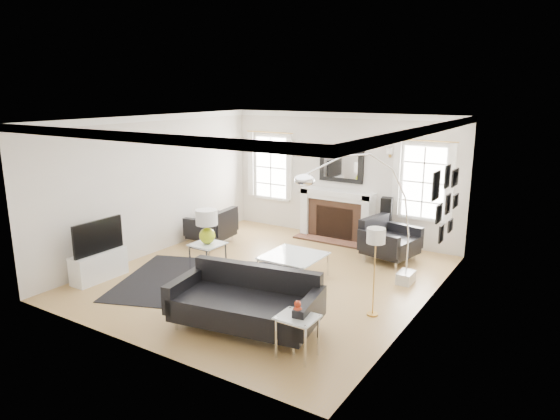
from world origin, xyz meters
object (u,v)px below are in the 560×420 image
Objects in this scene: sofa at (247,303)px; armchair_right at (387,241)px; fireplace at (337,215)px; gourd_lamp at (207,224)px; coffee_table at (294,257)px; arc_floor_lamp at (358,214)px; armchair_left at (214,227)px.

armchair_right is (0.63, 3.84, 0.01)m from sofa.
fireplace is 4.66m from sofa.
sofa is 2.30m from gourd_lamp.
armchair_right is (1.48, -0.74, -0.16)m from fireplace.
fireplace is at bearing 73.63° from gourd_lamp.
armchair_right is 1.87× the size of gourd_lamp.
gourd_lamp reaches higher than coffee_table.
gourd_lamp reaches higher than sofa.
armchair_right is 0.49× the size of arc_floor_lamp.
gourd_lamp is (-2.44, -2.54, 0.57)m from armchair_right.
arc_floor_lamp is (3.65, -0.63, 0.92)m from armchair_left.
sofa is at bearing -78.38° from coffee_table.
fireplace is at bearing 153.25° from armchair_right.
sofa is 2.15× the size of armchair_left.
arc_floor_lamp reaches higher than coffee_table.
armchair_right is at bearing 60.99° from coffee_table.
fireplace is 3.45m from gourd_lamp.
gourd_lamp is 0.26× the size of arc_floor_lamp.
coffee_table is at bearing 25.47° from gourd_lamp.
fireplace is 2.88m from arc_floor_lamp.
gourd_lamp is at bearing -133.89° from armchair_right.
gourd_lamp reaches higher than armchair_left.
sofa is 0.94× the size of arc_floor_lamp.
fireplace is 0.72× the size of arc_floor_lamp.
sofa is at bearing -35.64° from gourd_lamp.
sofa and armchair_right have the same top height.
fireplace reaches higher than armchair_right.
sofa reaches higher than coffee_table.
sofa is 2.25× the size of coffee_table.
coffee_table is at bearing -19.36° from armchair_left.
arc_floor_lamp is at bearing -9.76° from armchair_left.
arc_floor_lamp is at bearing 20.96° from gourd_lamp.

